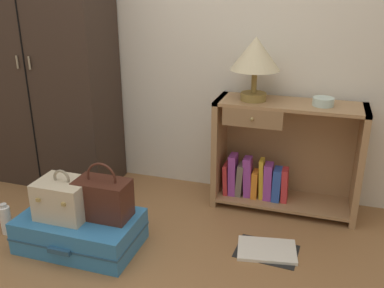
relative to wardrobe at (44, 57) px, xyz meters
name	(u,v)px	position (x,y,z in m)	size (l,w,h in m)	color
back_wall	(197,12)	(1.09, 0.30, 0.32)	(6.40, 0.10, 2.60)	silver
wardrobe	(44,57)	(0.00, 0.00, 0.00)	(1.01, 0.47, 1.95)	#33261E
bookshelf	(279,158)	(1.76, 0.07, -0.61)	(0.97, 0.34, 0.77)	#A37A51
table_lamp	(255,56)	(1.56, 0.04, 0.08)	(0.32, 0.32, 0.41)	olive
bowl	(323,102)	(2.00, 0.04, -0.19)	(0.13, 0.13, 0.05)	silver
suitcase_large	(80,231)	(0.70, -0.79, -0.88)	(0.71, 0.45, 0.20)	teal
train_case	(64,198)	(0.62, -0.81, -0.66)	(0.30, 0.24, 0.30)	beige
handbag	(103,198)	(0.85, -0.75, -0.65)	(0.32, 0.18, 0.34)	#472319
bottle	(6,219)	(0.18, -0.82, -0.88)	(0.07, 0.07, 0.21)	white
open_book_on_floor	(267,250)	(1.78, -0.52, -0.97)	(0.38, 0.29, 0.02)	white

